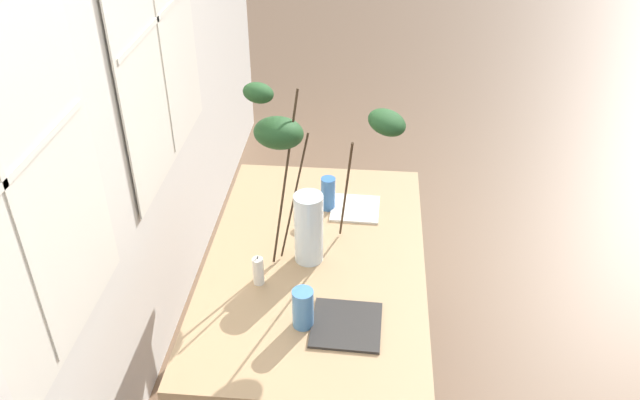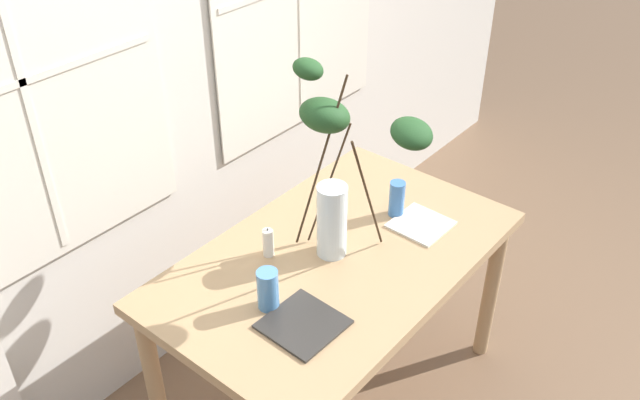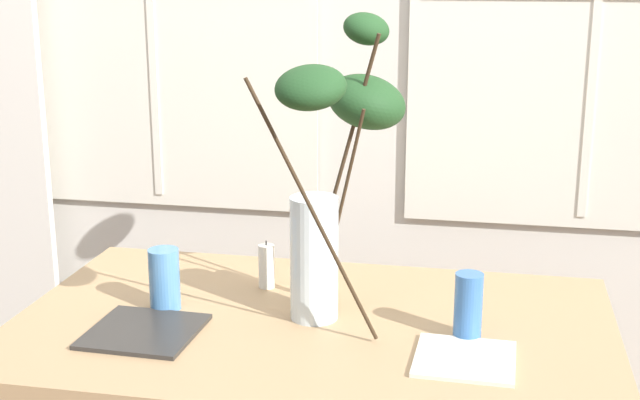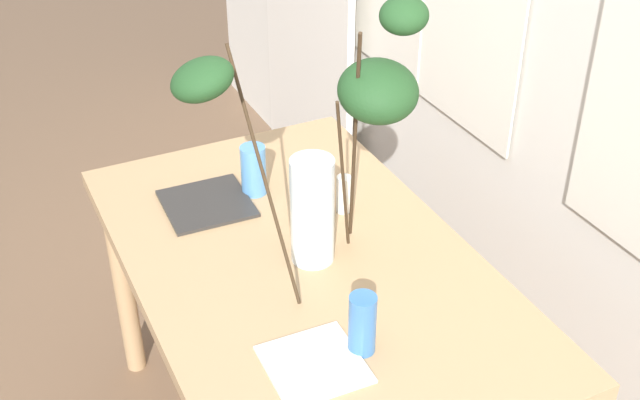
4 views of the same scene
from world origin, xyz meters
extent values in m
cube|color=beige|center=(0.00, 0.80, 1.33)|extent=(5.26, 0.12, 2.66)
cube|color=tan|center=(0.00, 0.00, 0.75)|extent=(1.37, 0.84, 0.04)
cylinder|color=tan|center=(-0.63, -0.36, 0.36)|extent=(0.06, 0.06, 0.72)
cylinder|color=tan|center=(-0.63, 0.36, 0.36)|extent=(0.06, 0.06, 0.72)
cylinder|color=silver|center=(0.00, 0.02, 0.91)|extent=(0.11, 0.11, 0.29)
cylinder|color=silver|center=(0.00, 0.02, 0.82)|extent=(0.10, 0.10, 0.09)
cylinder|color=#382819|center=(0.05, 0.08, 1.02)|extent=(0.13, 0.11, 0.48)
ellipsoid|color=#1E421E|center=(0.10, 0.14, 1.26)|extent=(0.28, 0.26, 0.18)
cylinder|color=#382819|center=(0.03, -0.11, 1.06)|extent=(0.28, 0.06, 0.57)
ellipsoid|color=#1E421E|center=(0.05, -0.24, 1.34)|extent=(0.16, 0.17, 0.12)
cylinder|color=#382819|center=(0.04, 0.11, 1.10)|extent=(0.19, 0.10, 0.64)
ellipsoid|color=#1E421E|center=(0.09, 0.20, 1.42)|extent=(0.16, 0.15, 0.11)
cylinder|color=#4C84BC|center=(-0.36, 0.01, 0.84)|extent=(0.07, 0.07, 0.15)
cylinder|color=#386BAD|center=(0.35, -0.02, 0.84)|extent=(0.06, 0.06, 0.15)
cube|color=#2D2B28|center=(-0.35, -0.14, 0.77)|extent=(0.24, 0.24, 0.01)
cube|color=silver|center=(0.35, -0.14, 0.77)|extent=(0.21, 0.21, 0.01)
cylinder|color=silver|center=(-0.16, 0.19, 0.82)|extent=(0.04, 0.04, 0.11)
cylinder|color=black|center=(-0.16, 0.19, 0.89)|extent=(0.00, 0.00, 0.01)
camera|label=1|loc=(-1.95, -0.19, 2.35)|focal=36.29mm
camera|label=2|loc=(-1.56, -1.20, 2.37)|focal=38.60mm
camera|label=3|loc=(0.39, -1.84, 1.57)|focal=49.47mm
camera|label=4|loc=(1.53, -0.69, 2.05)|focal=46.23mm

